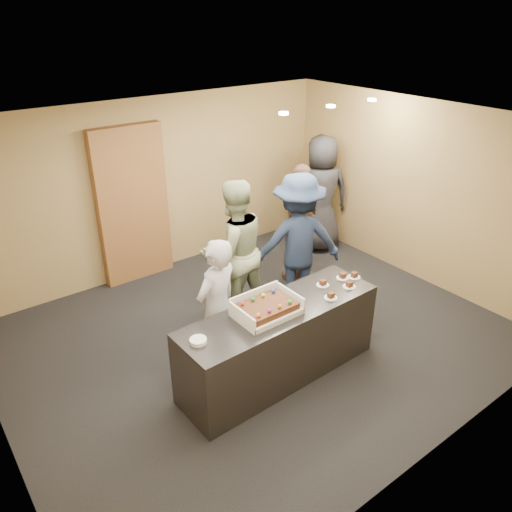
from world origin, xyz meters
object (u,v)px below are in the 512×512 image
person_sage_man (234,251)px  person_navy_man (298,242)px  serving_counter (279,342)px  person_brown_extra (301,223)px  cake_box (265,310)px  plate_stack (198,341)px  person_server_grey (217,308)px  storage_cabinet (133,206)px  person_dark_suit (321,194)px  sheet_cake (267,307)px

person_sage_man → person_navy_man: (0.86, -0.29, -0.00)m
serving_counter → person_sage_man: (0.33, 1.36, 0.52)m
serving_counter → person_brown_extra: (1.75, 1.63, 0.46)m
cake_box → plate_stack: size_ratio=3.99×
person_server_grey → person_brown_extra: person_brown_extra is taller
storage_cabinet → person_dark_suit: storage_cabinet is taller
cake_box → person_brown_extra: person_brown_extra is taller
plate_stack → person_server_grey: (0.54, 0.50, -0.09)m
person_sage_man → person_navy_man: size_ratio=1.00×
sheet_cake → person_dark_suit: size_ratio=0.29×
person_brown_extra → cake_box: bearing=13.2°
sheet_cake → person_brown_extra: (1.94, 1.63, -0.08)m
plate_stack → person_sage_man: bearing=44.6°
serving_counter → person_brown_extra: bearing=41.7°
person_brown_extra → person_dark_suit: 1.12m
person_server_grey → person_navy_man: (1.67, 0.55, 0.13)m
serving_counter → person_sage_man: person_sage_man is taller
serving_counter → person_sage_man: size_ratio=1.24×
person_server_grey → person_navy_man: size_ratio=0.86×
person_brown_extra → person_server_grey: bearing=0.1°
serving_counter → plate_stack: size_ratio=14.17×
serving_counter → plate_stack: (-1.03, 0.02, 0.47)m
person_sage_man → person_dark_suit: size_ratio=0.97×
storage_cabinet → person_navy_man: bearing=-55.6°
storage_cabinet → plate_stack: size_ratio=13.96×
serving_counter → sheet_cake: 0.58m
person_dark_suit → person_navy_man: bearing=63.2°
cake_box → person_dark_suit: 3.62m
person_sage_man → serving_counter: bearing=82.1°
person_sage_man → person_navy_man: bearing=167.2°
person_brown_extra → serving_counter: bearing=16.5°
storage_cabinet → plate_stack: bearing=-104.1°
cake_box → person_navy_man: (1.38, 1.04, 0.02)m
cake_box → person_brown_extra: 2.52m
person_sage_man → person_brown_extra: 1.45m
serving_counter → person_navy_man: person_navy_man is taller
person_navy_man → person_dark_suit: 1.90m
storage_cabinet → cake_box: storage_cabinet is taller
person_brown_extra → plate_stack: bearing=3.7°
sheet_cake → person_navy_man: (1.38, 1.07, -0.03)m
serving_counter → storage_cabinet: storage_cabinet is taller
cake_box → plate_stack: 0.84m
person_server_grey → storage_cabinet: bearing=-112.0°
cake_box → sheet_cake: (-0.00, -0.02, 0.05)m
storage_cabinet → person_navy_man: (1.43, -2.08, -0.22)m
plate_stack → person_sage_man: (1.36, 1.34, 0.05)m
serving_counter → person_dark_suit: 3.53m
cake_box → person_navy_man: bearing=37.1°
cake_box → person_sage_man: size_ratio=0.35×
storage_cabinet → person_sage_man: size_ratio=1.22×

